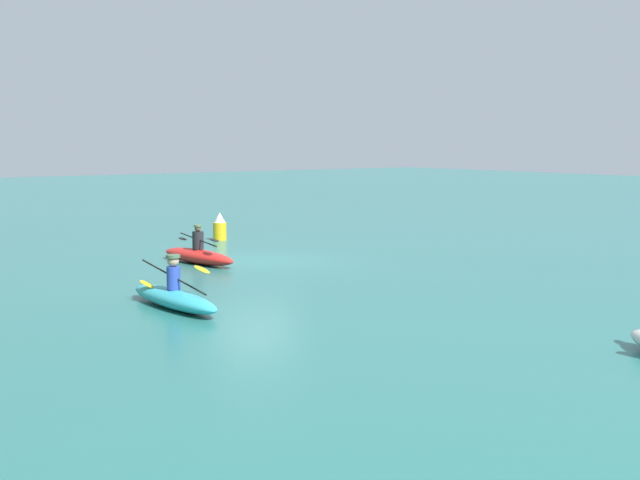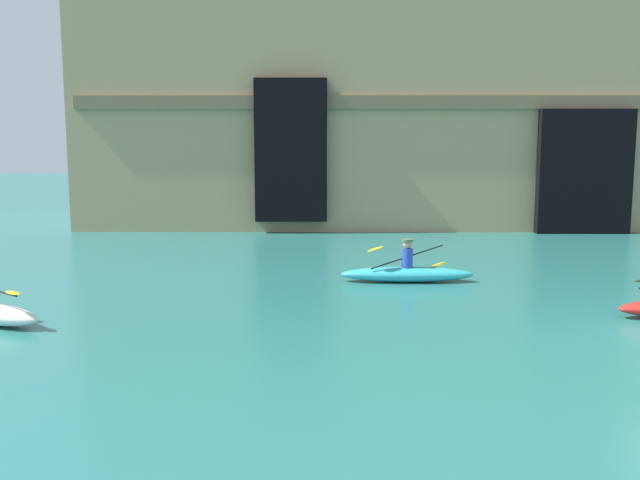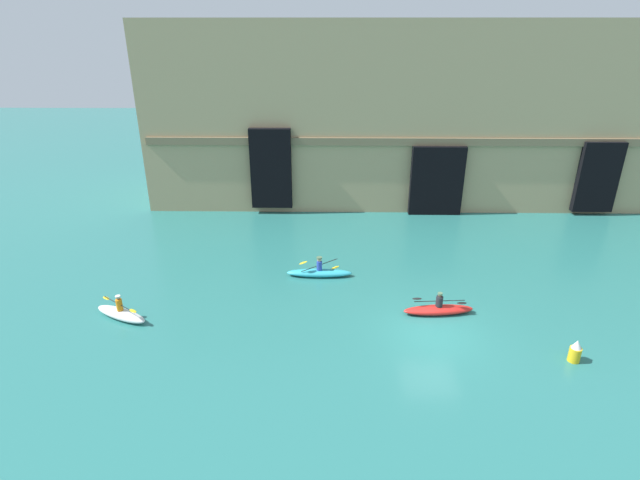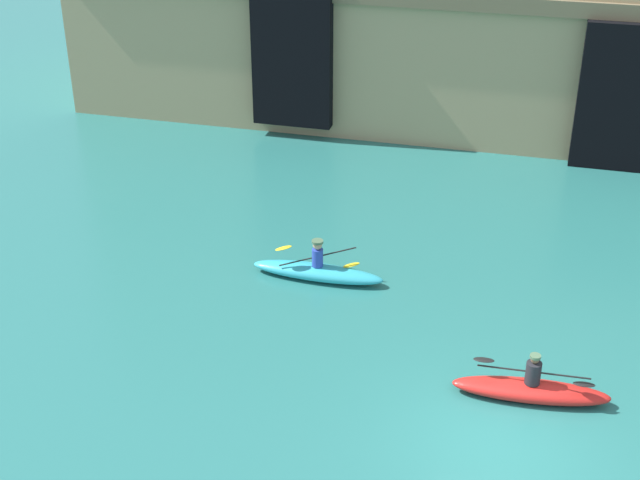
{
  "view_description": "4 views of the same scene",
  "coord_description": "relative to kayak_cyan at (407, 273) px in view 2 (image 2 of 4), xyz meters",
  "views": [
    {
      "loc": [
        -21.51,
        13.61,
        3.51
      ],
      "look_at": [
        -8.08,
        3.7,
        1.6
      ],
      "focal_mm": 50.0,
      "sensor_mm": 36.0,
      "label": 1
    },
    {
      "loc": [
        -7.13,
        -12.88,
        3.72
      ],
      "look_at": [
        -7.25,
        2.8,
        1.44
      ],
      "focal_mm": 40.0,
      "sensor_mm": 36.0,
      "label": 2
    },
    {
      "loc": [
        -4.63,
        -18.17,
        12.43
      ],
      "look_at": [
        -4.97,
        4.68,
        2.34
      ],
      "focal_mm": 28.0,
      "sensor_mm": 36.0,
      "label": 3
    },
    {
      "loc": [
        0.12,
        -13.83,
        11.62
      ],
      "look_at": [
        -4.31,
        2.81,
        2.46
      ],
      "focal_mm": 50.0,
      "sensor_mm": 36.0,
      "label": 4
    }
  ],
  "objects": [
    {
      "name": "cliff_bluff",
      "position": [
        7.53,
        13.38,
        6.02
      ],
      "size": [
        39.38,
        8.0,
        12.57
      ],
      "color": "tan",
      "rests_on": "ground"
    },
    {
      "name": "kayak_cyan",
      "position": [
        0.0,
        0.0,
        0.0
      ],
      "size": [
        3.43,
        0.71,
        1.11
      ],
      "rotation": [
        0.0,
        0.0,
        6.28
      ],
      "color": "#33B2C6",
      "rests_on": "ground"
    }
  ]
}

